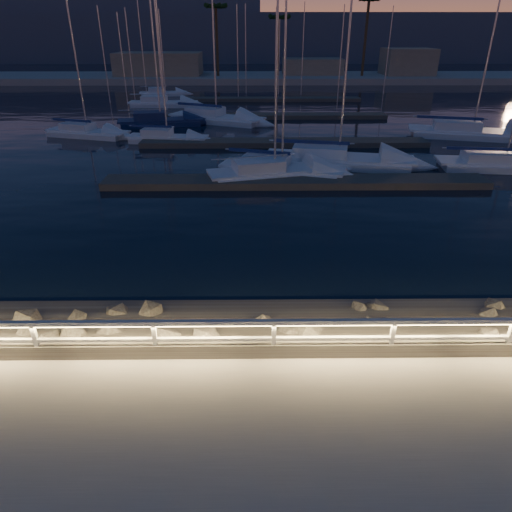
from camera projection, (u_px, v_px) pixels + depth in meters
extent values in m
plane|color=#A9A298|center=(351.00, 354.00, 11.76)|extent=(400.00, 400.00, 0.00)
cube|color=#A9A298|center=(374.00, 434.00, 9.57)|extent=(240.00, 5.00, 0.20)
cube|color=#6A665B|center=(340.00, 329.00, 13.24)|extent=(240.00, 3.45, 1.29)
plane|color=black|center=(265.00, 78.00, 83.55)|extent=(320.00, 320.00, 0.00)
plane|color=black|center=(347.00, 389.00, 12.30)|extent=(400.00, 400.00, 0.00)
cube|color=silver|center=(36.00, 340.00, 11.46)|extent=(0.11, 0.11, 1.00)
cube|color=silver|center=(155.00, 339.00, 11.49)|extent=(0.11, 0.11, 1.00)
cube|color=silver|center=(274.00, 339.00, 11.52)|extent=(0.11, 0.11, 1.00)
cube|color=silver|center=(392.00, 338.00, 11.55)|extent=(0.11, 0.11, 1.00)
cube|color=silver|center=(510.00, 337.00, 11.58)|extent=(0.11, 0.11, 1.00)
cube|color=silver|center=(355.00, 322.00, 11.31)|extent=(44.00, 0.12, 0.12)
cube|color=silver|center=(353.00, 338.00, 11.54)|extent=(44.00, 0.09, 0.09)
cube|color=#F5CA6E|center=(354.00, 325.00, 11.33)|extent=(44.00, 0.04, 0.03)
sphere|color=#6A665B|center=(51.00, 345.00, 12.11)|extent=(0.90, 0.90, 0.90)
sphere|color=#6A665B|center=(359.00, 314.00, 14.16)|extent=(0.92, 0.92, 0.92)
sphere|color=#6A665B|center=(261.00, 341.00, 12.32)|extent=(0.89, 0.89, 0.89)
sphere|color=#6A665B|center=(347.00, 335.00, 12.66)|extent=(0.72, 0.72, 0.72)
cube|color=#5D554D|center=(296.00, 182.00, 26.25)|extent=(22.00, 2.00, 0.40)
cube|color=#5D554D|center=(284.00, 143.00, 35.19)|extent=(22.00, 2.00, 0.40)
cube|color=#5D554D|center=(276.00, 116.00, 45.92)|extent=(22.00, 2.00, 0.40)
cube|color=#5D554D|center=(271.00, 99.00, 56.64)|extent=(22.00, 2.00, 0.40)
cube|color=#A9A298|center=(266.00, 78.00, 78.01)|extent=(160.00, 14.00, 1.20)
cube|color=gray|center=(159.00, 66.00, 76.94)|extent=(14.00, 8.00, 4.00)
cube|color=gray|center=(312.00, 69.00, 78.31)|extent=(10.00, 6.00, 3.00)
cube|color=gray|center=(407.00, 64.00, 77.21)|extent=(8.00, 7.00, 4.60)
cylinder|color=brown|center=(217.00, 41.00, 73.53)|extent=(0.44, 0.44, 10.50)
cylinder|color=brown|center=(278.00, 46.00, 74.85)|extent=(0.44, 0.44, 9.00)
cylinder|color=brown|center=(365.00, 38.00, 73.53)|extent=(0.44, 0.44, 11.50)
cube|color=#3E4A60|center=(260.00, 42.00, 126.20)|extent=(220.00, 30.00, 14.00)
cube|color=#3E4A60|center=(55.00, 34.00, 133.67)|extent=(120.00, 25.00, 18.00)
cube|color=white|center=(275.00, 176.00, 27.47)|extent=(7.75, 4.26, 0.57)
cube|color=white|center=(275.00, 170.00, 27.31)|extent=(8.25, 4.07, 0.16)
cube|color=white|center=(258.00, 165.00, 26.90)|extent=(3.24, 2.51, 0.68)
cylinder|color=#AEAEB3|center=(277.00, 51.00, 24.40)|extent=(0.13, 0.13, 12.78)
cylinder|color=#AEAEB3|center=(250.00, 157.00, 26.54)|extent=(4.47, 1.26, 0.08)
cube|color=white|center=(504.00, 167.00, 29.26)|extent=(7.96, 3.49, 0.52)
cube|color=white|center=(505.00, 162.00, 29.11)|extent=(8.55, 3.19, 0.14)
cube|color=white|center=(489.00, 156.00, 29.07)|extent=(3.21, 2.28, 0.61)
cylinder|color=#AEAEB3|center=(481.00, 149.00, 28.91)|extent=(4.78, 0.67, 0.08)
cube|color=white|center=(168.00, 140.00, 36.11)|extent=(6.04, 2.70, 0.50)
cube|color=white|center=(168.00, 136.00, 35.97)|extent=(6.49, 2.48, 0.14)
cube|color=white|center=(157.00, 132.00, 35.92)|extent=(2.44, 1.75, 0.59)
cylinder|color=#AEAEB3|center=(161.00, 66.00, 33.66)|extent=(0.11, 0.11, 10.13)
cylinder|color=#AEAEB3|center=(152.00, 126.00, 35.76)|extent=(3.63, 0.55, 0.07)
cube|color=white|center=(282.00, 173.00, 28.11)|extent=(7.43, 4.38, 0.55)
cube|color=white|center=(282.00, 167.00, 27.95)|extent=(7.89, 4.22, 0.15)
cube|color=white|center=(267.00, 160.00, 28.05)|extent=(3.15, 2.51, 0.65)
cylinder|color=#AEAEB3|center=(285.00, 56.00, 25.16)|extent=(0.12, 0.12, 12.25)
cylinder|color=#AEAEB3|center=(259.00, 151.00, 27.96)|extent=(4.22, 1.41, 0.08)
cube|color=white|center=(217.00, 121.00, 43.79)|extent=(9.10, 6.26, 0.63)
cube|color=white|center=(217.00, 116.00, 43.62)|extent=(9.57, 6.17, 0.17)
cube|color=white|center=(205.00, 111.00, 43.88)|extent=(3.97, 3.38, 0.74)
cylinder|color=#AEAEB3|center=(213.00, 27.00, 40.19)|extent=(0.14, 0.14, 15.07)
cylinder|color=#AEAEB3|center=(200.00, 105.00, 43.84)|extent=(4.97, 2.35, 0.09)
cube|color=white|center=(338.00, 163.00, 30.10)|extent=(9.35, 4.71, 0.60)
cube|color=white|center=(339.00, 157.00, 29.93)|extent=(9.99, 4.42, 0.16)
cube|color=white|center=(320.00, 151.00, 29.97)|extent=(3.85, 2.88, 0.71)
cylinder|color=#AEAEB3|center=(350.00, 23.00, 26.41)|extent=(0.13, 0.13, 15.51)
cylinder|color=#AEAEB3|center=(311.00, 142.00, 29.83)|extent=(5.49, 1.21, 0.09)
cube|color=navy|center=(161.00, 124.00, 42.31)|extent=(7.44, 3.63, 0.60)
cube|color=navy|center=(161.00, 120.00, 42.13)|extent=(7.96, 3.39, 0.16)
cube|color=navy|center=(149.00, 116.00, 41.79)|extent=(3.05, 2.26, 0.71)
cylinder|color=#AEAEB3|center=(154.00, 45.00, 39.31)|extent=(0.13, 0.13, 12.37)
cylinder|color=#AEAEB3|center=(143.00, 110.00, 41.46)|extent=(4.40, 0.90, 0.09)
cube|color=white|center=(88.00, 135.00, 38.03)|extent=(6.90, 4.01, 0.51)
cube|color=white|center=(88.00, 131.00, 37.88)|extent=(7.32, 3.86, 0.14)
cube|color=white|center=(78.00, 126.00, 37.97)|extent=(2.91, 2.31, 0.60)
cylinder|color=#AEAEB3|center=(75.00, 55.00, 35.30)|extent=(0.11, 0.11, 11.36)
cylinder|color=#AEAEB3|center=(72.00, 120.00, 37.88)|extent=(3.93, 1.28, 0.07)
cube|color=white|center=(472.00, 136.00, 37.73)|extent=(9.79, 5.43, 0.62)
cube|color=white|center=(473.00, 131.00, 37.56)|extent=(10.41, 5.18, 0.17)
cube|color=white|center=(457.00, 125.00, 37.67)|extent=(4.10, 3.19, 0.74)
cylinder|color=#AEAEB3|center=(496.00, 19.00, 33.89)|extent=(0.14, 0.14, 16.15)
cylinder|color=#AEAEB3|center=(450.00, 118.00, 37.56)|extent=(5.63, 1.61, 0.09)
cube|color=white|center=(163.00, 95.00, 61.00)|extent=(5.91, 2.71, 0.48)
cube|color=white|center=(163.00, 92.00, 60.86)|extent=(6.33, 2.50, 0.13)
cube|color=white|center=(157.00, 90.00, 60.61)|extent=(2.40, 1.73, 0.57)
cylinder|color=#AEAEB3|center=(160.00, 51.00, 58.61)|extent=(0.11, 0.11, 9.88)
cylinder|color=#AEAEB3|center=(154.00, 86.00, 60.36)|extent=(3.53, 0.59, 0.07)
cube|color=white|center=(163.00, 105.00, 52.55)|extent=(7.22, 2.50, 0.56)
cube|color=white|center=(163.00, 102.00, 52.39)|extent=(7.82, 2.15, 0.15)
cube|color=white|center=(154.00, 99.00, 52.23)|extent=(2.82, 1.84, 0.66)
cylinder|color=#AEAEB3|center=(158.00, 41.00, 49.55)|extent=(0.12, 0.12, 12.48)
cylinder|color=#AEAEB3|center=(149.00, 94.00, 52.01)|extent=(4.49, 0.15, 0.08)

